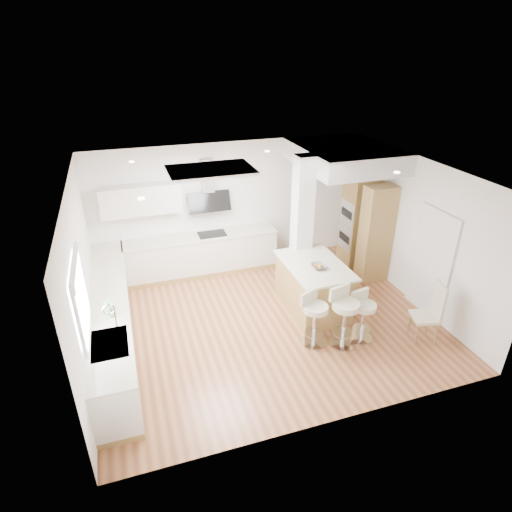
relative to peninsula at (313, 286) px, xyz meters
name	(u,v)px	position (x,y,z in m)	size (l,w,h in m)	color
ground	(267,321)	(-0.98, -0.14, -0.49)	(6.00, 6.00, 0.00)	#A4643D
ceiling	(267,321)	(-0.98, -0.14, -0.49)	(6.00, 5.00, 0.02)	silver
wall_back	(230,205)	(-0.98, 2.36, 0.91)	(6.00, 0.04, 2.80)	white
wall_left	(82,281)	(-3.98, -0.14, 0.91)	(0.04, 5.00, 2.80)	white
wall_right	(415,232)	(2.02, -0.14, 0.91)	(0.04, 5.00, 2.80)	white
skylight	(211,170)	(-1.77, 0.46, 2.28)	(4.10, 2.10, 0.06)	white
window_left	(80,295)	(-3.94, -1.04, 1.21)	(0.06, 1.28, 1.07)	white
doorway_right	(431,265)	(1.99, -0.74, 0.51)	(0.05, 1.00, 2.10)	#484239
counter_left	(112,320)	(-3.68, 0.09, -0.03)	(0.63, 4.50, 1.35)	#A68447
counter_back	(194,245)	(-1.90, 2.08, 0.21)	(3.62, 0.63, 2.50)	#A68447
pillar	(302,226)	(0.07, 0.81, 0.91)	(0.35, 0.35, 2.80)	white
soffit	(344,156)	(1.12, 1.26, 2.11)	(1.78, 2.20, 0.40)	silver
oven_column	(365,227)	(1.70, 1.09, 0.56)	(0.63, 1.21, 2.10)	#A68447
peninsula	(313,286)	(0.00, 0.00, 0.00)	(1.06, 1.59, 1.04)	#A68447
bar_stool_a	(314,316)	(-0.44, -0.99, 0.06)	(0.57, 0.57, 0.98)	silver
bar_stool_b	(344,314)	(0.02, -1.15, 0.11)	(0.58, 0.58, 1.07)	silver
bar_stool_c	(363,314)	(0.40, -1.13, 0.03)	(0.48, 0.48, 0.92)	silver
dining_chair	(432,310)	(1.52, -1.49, 0.09)	(0.51, 0.51, 1.08)	beige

